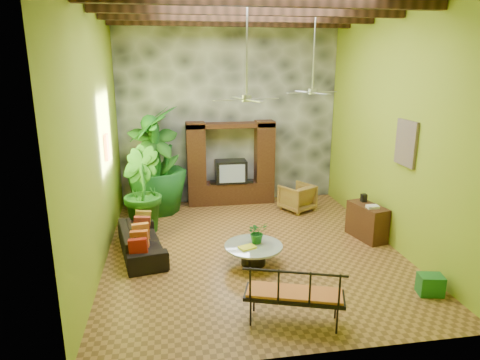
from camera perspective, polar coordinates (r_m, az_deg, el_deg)
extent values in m
plane|color=brown|center=(9.25, 1.60, -9.10)|extent=(7.00, 7.00, 0.00)
cube|color=#93AD27|center=(11.94, -1.53, 8.99)|extent=(6.00, 0.02, 5.00)
cube|color=#93AD27|center=(8.47, -18.70, 5.54)|extent=(0.02, 7.00, 5.00)
cube|color=#93AD27|center=(9.55, 19.80, 6.48)|extent=(0.02, 7.00, 5.00)
cube|color=#393D41|center=(11.88, -1.49, 8.96)|extent=(5.98, 0.10, 4.98)
cube|color=#361E11|center=(8.47, 1.86, 21.81)|extent=(5.95, 0.16, 0.22)
cube|color=#361E11|center=(9.74, 0.27, 20.98)|extent=(5.95, 0.16, 0.22)
cube|color=#361E11|center=(11.02, -0.93, 20.33)|extent=(5.95, 0.16, 0.22)
cube|color=black|center=(12.04, -1.22, -1.66)|extent=(2.40, 0.50, 0.60)
cube|color=black|center=(11.69, -5.87, 2.81)|extent=(0.50, 0.48, 2.00)
cube|color=black|center=(11.95, 3.27, 3.14)|extent=(0.50, 0.48, 2.00)
cube|color=black|center=(11.63, -1.27, 7.32)|extent=(2.40, 0.48, 0.12)
cube|color=black|center=(11.85, -1.22, 1.17)|extent=(0.85, 0.52, 0.62)
cube|color=#8C99A8|center=(11.60, -1.03, 0.85)|extent=(0.70, 0.02, 0.50)
cylinder|color=#AAAAAF|center=(7.99, 0.93, 17.31)|extent=(0.04, 0.04, 1.80)
cylinder|color=#AAAAAF|center=(8.01, 0.90, 10.86)|extent=(0.18, 0.18, 0.12)
cube|color=#AAAAAF|center=(8.17, 3.22, 10.79)|extent=(0.58, 0.26, 0.01)
cube|color=#AAAAAF|center=(8.34, -0.18, 10.90)|extent=(0.26, 0.58, 0.01)
cube|color=#AAAAAF|center=(7.86, -1.52, 10.63)|extent=(0.58, 0.26, 0.01)
cube|color=#AAAAAF|center=(7.69, 2.06, 10.51)|extent=(0.26, 0.58, 0.01)
cylinder|color=#AAAAAF|center=(9.99, 9.86, 16.72)|extent=(0.04, 0.04, 1.80)
cylinder|color=#AAAAAF|center=(10.01, 9.62, 11.56)|extent=(0.18, 0.18, 0.12)
cube|color=#AAAAAF|center=(10.21, 11.33, 11.44)|extent=(0.58, 0.26, 0.01)
cube|color=#AAAAAF|center=(10.31, 8.48, 11.61)|extent=(0.26, 0.58, 0.01)
cube|color=#AAAAAF|center=(9.81, 7.83, 11.45)|extent=(0.58, 0.26, 0.01)
cube|color=#AAAAAF|center=(9.71, 10.81, 11.28)|extent=(0.26, 0.58, 0.01)
cube|color=#C28E16|center=(9.51, -17.35, 4.20)|extent=(0.06, 0.32, 0.55)
cube|color=navy|center=(9.05, 21.27, 4.60)|extent=(0.06, 0.70, 0.90)
imported|color=black|center=(9.11, -13.01, -7.93)|extent=(1.13, 2.08, 0.58)
imported|color=olive|center=(11.53, 7.63, -2.30)|extent=(1.05, 1.06, 0.71)
imported|color=#215B17|center=(11.27, -11.14, 1.82)|extent=(1.52, 1.26, 2.49)
imported|color=#1D5B18|center=(10.13, -13.11, -1.30)|extent=(1.28, 1.37, 1.98)
imported|color=#17581B|center=(11.26, -11.20, 2.58)|extent=(1.59, 1.59, 2.78)
cylinder|color=black|center=(8.51, 1.80, -10.02)|extent=(0.48, 0.48, 0.36)
cylinder|color=silver|center=(8.43, 1.81, -8.80)|extent=(1.14, 1.14, 0.04)
imported|color=#1A6621|center=(8.46, 2.32, -6.96)|extent=(0.46, 0.42, 0.43)
cube|color=yellow|center=(8.28, 0.99, -8.97)|extent=(0.37, 0.32, 0.03)
cube|color=black|center=(6.71, 7.23, -15.03)|extent=(1.57, 0.95, 0.06)
cube|color=#D26B30|center=(6.69, 7.25, -14.73)|extent=(1.49, 0.88, 0.06)
cube|color=black|center=(6.35, 8.02, -14.12)|extent=(1.43, 0.51, 0.54)
cube|color=#321610|center=(10.03, 16.57, -5.35)|extent=(0.66, 1.05, 0.78)
cube|color=#217C28|center=(8.17, 24.04, -12.63)|extent=(0.45, 0.38, 0.35)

